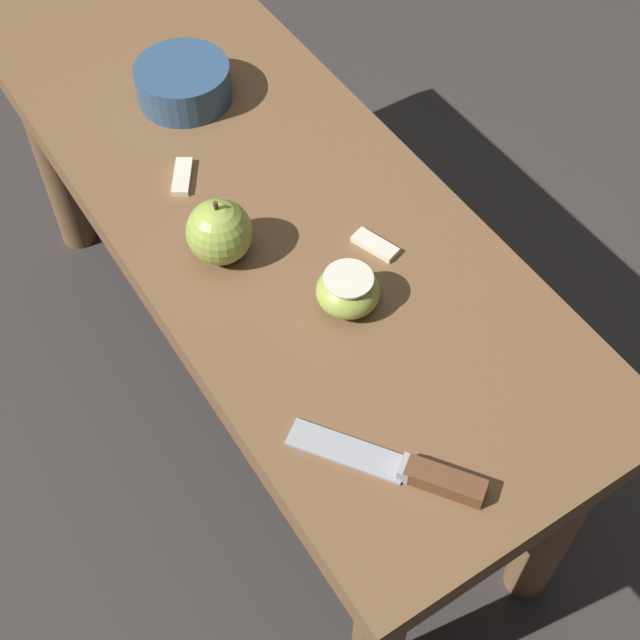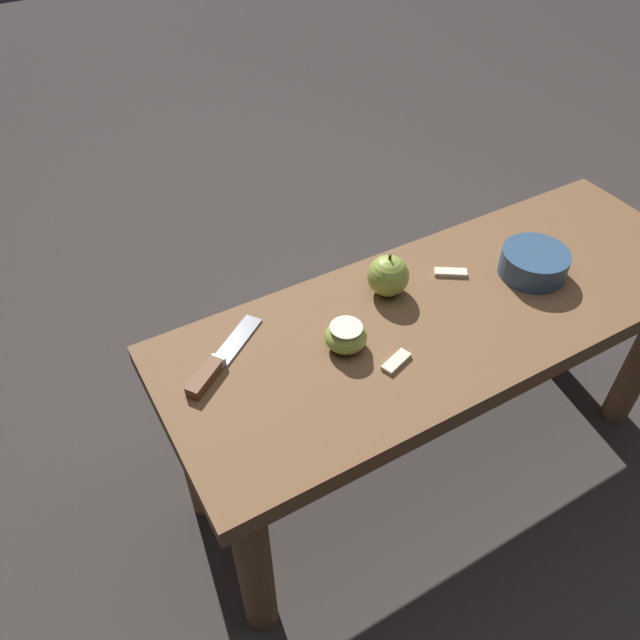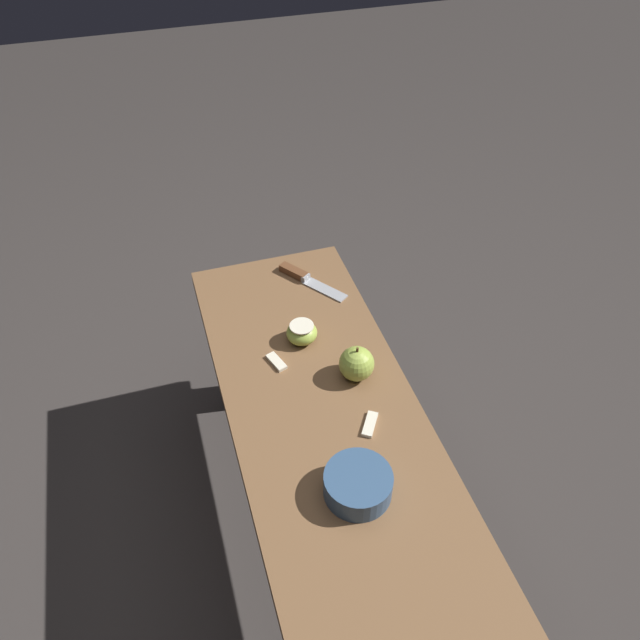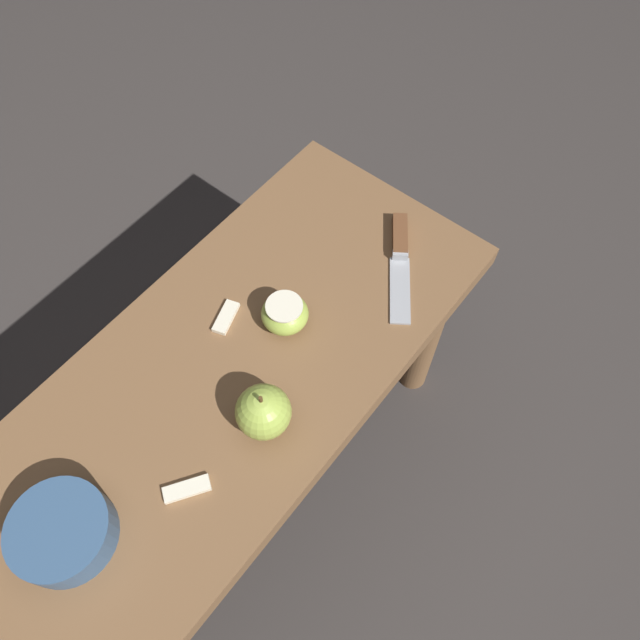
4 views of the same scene
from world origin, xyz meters
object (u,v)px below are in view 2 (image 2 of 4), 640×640
Objects in this scene: wooden_bench at (446,340)px; bowl at (534,263)px; apple_whole at (388,276)px; knife at (215,366)px; apple_cut at (346,336)px.

bowl is at bearing -0.29° from wooden_bench.
wooden_bench is 12.58× the size of apple_whole.
apple_whole is (0.36, 0.02, 0.03)m from knife.
knife is (-0.44, 0.08, 0.10)m from wooden_bench.
wooden_bench is at bearing -3.01° from apple_cut.
apple_whole reaches higher than bowl.
knife is at bearing -176.88° from apple_whole.
bowl is (0.42, -0.01, 0.00)m from apple_cut.
bowl is (0.64, -0.08, 0.02)m from knife.
apple_whole is 0.29m from bowl.
wooden_bench is 15.26× the size of apple_cut.
bowl reaches higher than wooden_bench.
apple_whole is (-0.08, 0.10, 0.13)m from wooden_bench.
apple_cut reaches higher than knife.
apple_cut is (-0.14, -0.08, -0.01)m from apple_whole.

